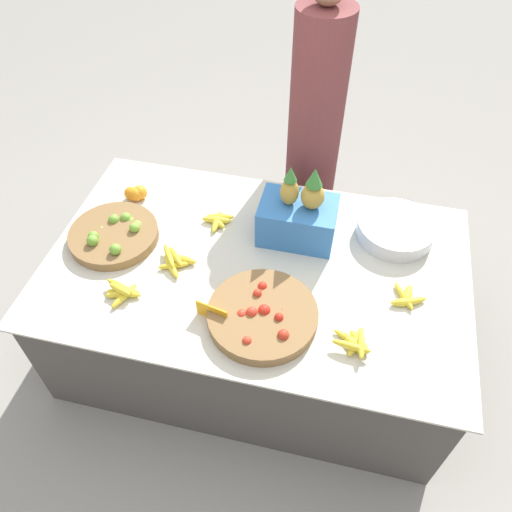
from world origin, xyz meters
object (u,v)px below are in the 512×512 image
(tomato_basket, at_px, (262,315))
(produce_crate, at_px, (298,216))
(vendor_person, at_px, (314,136))
(lime_bowl, at_px, (114,234))
(metal_bowl, at_px, (395,230))
(price_sign, at_px, (212,313))

(tomato_basket, xyz_separation_m, produce_crate, (0.05, 0.51, 0.10))
(tomato_basket, height_order, vendor_person, vendor_person)
(lime_bowl, distance_m, produce_crate, 0.86)
(lime_bowl, distance_m, metal_bowl, 1.31)
(lime_bowl, bearing_deg, tomato_basket, -20.65)
(vendor_person, bearing_deg, tomato_basket, -91.15)
(metal_bowl, bearing_deg, price_sign, -136.85)
(tomato_basket, bearing_deg, vendor_person, 88.85)
(price_sign, bearing_deg, produce_crate, 77.34)
(produce_crate, bearing_deg, vendor_person, 92.50)
(produce_crate, bearing_deg, tomato_basket, -95.92)
(vendor_person, bearing_deg, lime_bowl, -132.38)
(metal_bowl, bearing_deg, tomato_basket, -129.31)
(lime_bowl, height_order, metal_bowl, lime_bowl)
(price_sign, relative_size, produce_crate, 0.34)
(metal_bowl, xyz_separation_m, produce_crate, (-0.44, -0.10, 0.08))
(lime_bowl, xyz_separation_m, tomato_basket, (0.77, -0.29, 0.00))
(lime_bowl, xyz_separation_m, vendor_person, (0.80, 0.87, 0.08))
(tomato_basket, xyz_separation_m, price_sign, (-0.20, -0.04, 0.01))
(lime_bowl, bearing_deg, metal_bowl, 13.94)
(lime_bowl, distance_m, tomato_basket, 0.83)
(tomato_basket, distance_m, produce_crate, 0.52)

